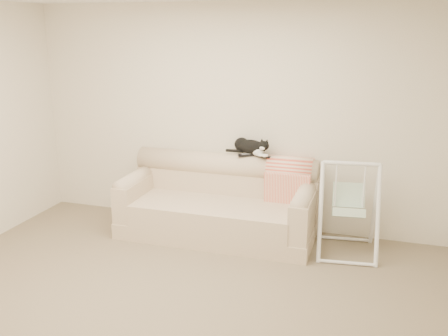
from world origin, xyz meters
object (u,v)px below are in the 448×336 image
(remote_a, at_px, (246,155))
(baby_swing, at_px, (348,208))
(tuxedo_cat, at_px, (251,147))
(remote_b, at_px, (264,156))
(sofa, at_px, (219,205))

(remote_a, xyz_separation_m, baby_swing, (1.19, -0.29, -0.41))
(baby_swing, bearing_deg, tuxedo_cat, 163.81)
(remote_a, relative_size, remote_b, 1.04)
(sofa, distance_m, remote_b, 0.76)
(sofa, bearing_deg, remote_a, 40.03)
(remote_a, xyz_separation_m, remote_b, (0.21, 0.01, -0.00))
(tuxedo_cat, bearing_deg, baby_swing, -16.19)
(sofa, bearing_deg, baby_swing, -2.89)
(sofa, height_order, baby_swing, baby_swing)
(baby_swing, bearing_deg, sofa, 177.11)
(remote_a, xyz_separation_m, tuxedo_cat, (0.05, 0.04, 0.09))
(tuxedo_cat, bearing_deg, remote_a, -136.42)
(sofa, relative_size, baby_swing, 2.18)
(remote_a, height_order, remote_b, remote_a)
(sofa, relative_size, remote_a, 12.02)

